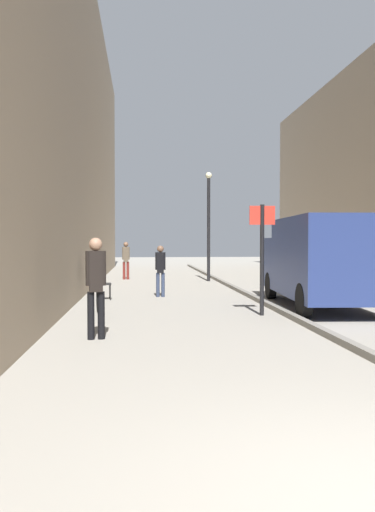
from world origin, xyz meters
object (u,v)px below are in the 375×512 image
at_px(bicycle_leaning, 99,299).
at_px(cafe_chair_near_window, 101,281).
at_px(street_sign_post, 262,250).
at_px(pedestrian_far_crossing, 160,267).
at_px(pedestrian_mid_block, 126,258).
at_px(lamp_post, 209,219).
at_px(pedestrian_main_foreground, 96,281).
at_px(delivery_van, 321,259).

relative_size(bicycle_leaning, cafe_chair_near_window, 1.87).
bearing_deg(cafe_chair_near_window, street_sign_post, 42.90).
bearing_deg(pedestrian_far_crossing, pedestrian_mid_block, -76.64).
bearing_deg(lamp_post, cafe_chair_near_window, -122.37).
distance_m(pedestrian_mid_block, street_sign_post, 11.92).
relative_size(pedestrian_mid_block, pedestrian_far_crossing, 1.07).
distance_m(pedestrian_main_foreground, lamp_post, 13.23).
relative_size(pedestrian_far_crossing, cafe_chair_near_window, 1.71).
distance_m(lamp_post, cafe_chair_near_window, 8.06).
distance_m(pedestrian_mid_block, lamp_post, 4.24).
bearing_deg(street_sign_post, bicycle_leaning, -2.25).
xyz_separation_m(pedestrian_mid_block, pedestrian_far_crossing, (1.29, -7.29, -0.06)).
bearing_deg(delivery_van, pedestrian_main_foreground, -141.58).
xyz_separation_m(pedestrian_main_foreground, pedestrian_mid_block, (0.11, 13.88, -0.05)).
xyz_separation_m(lamp_post, cafe_chair_near_window, (-4.15, -6.55, -2.18)).
relative_size(lamp_post, bicycle_leaning, 2.70).
xyz_separation_m(pedestrian_mid_block, street_sign_post, (3.52, -11.37, 0.55)).
xyz_separation_m(delivery_van, lamp_post, (-1.77, 8.81, 1.46)).
relative_size(pedestrian_main_foreground, bicycle_leaning, 1.02).
distance_m(pedestrian_main_foreground, bicycle_leaning, 2.90).
xyz_separation_m(pedestrian_main_foreground, cafe_chair_near_window, (-0.40, 6.03, -0.50)).
relative_size(pedestrian_main_foreground, pedestrian_far_crossing, 1.12).
distance_m(street_sign_post, lamp_post, 10.14).
distance_m(pedestrian_mid_block, delivery_van, 11.47).
relative_size(pedestrian_main_foreground, delivery_van, 0.32).
height_order(pedestrian_mid_block, delivery_van, delivery_van).
bearing_deg(bicycle_leaning, delivery_van, 1.79).
bearing_deg(cafe_chair_near_window, pedestrian_mid_block, 170.28).
relative_size(pedestrian_mid_block, street_sign_post, 0.66).
distance_m(delivery_van, cafe_chair_near_window, 6.38).
bearing_deg(pedestrian_main_foreground, lamp_post, 65.31).
relative_size(pedestrian_main_foreground, cafe_chair_near_window, 1.92).
xyz_separation_m(pedestrian_main_foreground, bicycle_leaning, (-0.18, 2.82, -0.66)).
bearing_deg(street_sign_post, pedestrian_mid_block, -70.52).
bearing_deg(cafe_chair_near_window, lamp_post, 141.65).
relative_size(delivery_van, lamp_post, 1.18).
bearing_deg(bicycle_leaning, pedestrian_mid_block, 80.76).
bearing_deg(pedestrian_mid_block, pedestrian_main_foreground, 87.75).
xyz_separation_m(pedestrian_far_crossing, bicycle_leaning, (-1.58, -3.78, -0.55)).
bearing_deg(delivery_van, lamp_post, 105.39).
bearing_deg(cafe_chair_near_window, bicycle_leaning, -1.99).
distance_m(pedestrian_main_foreground, street_sign_post, 4.44).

